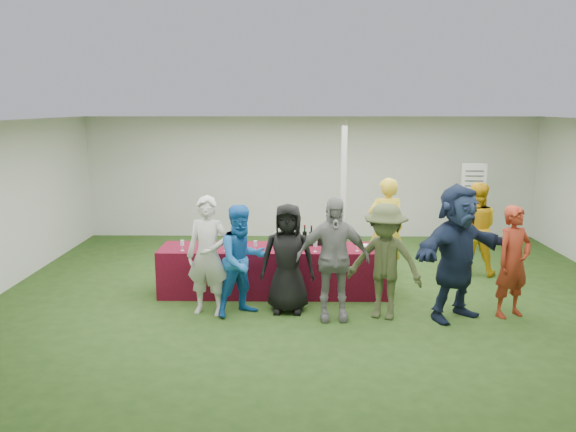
{
  "coord_description": "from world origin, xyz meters",
  "views": [
    {
      "loc": [
        -0.32,
        -8.5,
        2.92
      ],
      "look_at": [
        -0.45,
        0.01,
        1.25
      ],
      "focal_mm": 35.0,
      "sensor_mm": 36.0,
      "label": 1
    }
  ],
  "objects_px": {
    "customer_6": "(513,262)",
    "customer_0": "(208,256)",
    "customer_4": "(385,262)",
    "customer_5": "(457,252)",
    "customer_1": "(242,260)",
    "staff_back": "(475,229)",
    "customer_3": "(333,259)",
    "serving_table": "(275,270)",
    "wine_list_sign": "(473,188)",
    "dump_bucket": "(382,246)",
    "staff_pourer": "(386,228)",
    "customer_2": "(288,258)"
  },
  "relations": [
    {
      "from": "staff_back",
      "to": "customer_3",
      "type": "height_order",
      "value": "customer_3"
    },
    {
      "from": "serving_table",
      "to": "customer_2",
      "type": "distance_m",
      "value": 0.92
    },
    {
      "from": "dump_bucket",
      "to": "customer_1",
      "type": "xyz_separation_m",
      "value": [
        -2.06,
        -0.69,
        -0.05
      ]
    },
    {
      "from": "customer_4",
      "to": "customer_5",
      "type": "xyz_separation_m",
      "value": [
        0.98,
        -0.01,
        0.14
      ]
    },
    {
      "from": "staff_pourer",
      "to": "customer_4",
      "type": "distance_m",
      "value": 1.97
    },
    {
      "from": "serving_table",
      "to": "staff_pourer",
      "type": "relative_size",
      "value": 2.08
    },
    {
      "from": "serving_table",
      "to": "customer_3",
      "type": "bearing_deg",
      "value": -52.05
    },
    {
      "from": "customer_3",
      "to": "customer_4",
      "type": "bearing_deg",
      "value": 1.51
    },
    {
      "from": "customer_0",
      "to": "customer_1",
      "type": "distance_m",
      "value": 0.49
    },
    {
      "from": "serving_table",
      "to": "wine_list_sign",
      "type": "bearing_deg",
      "value": 34.74
    },
    {
      "from": "wine_list_sign",
      "to": "customer_5",
      "type": "bearing_deg",
      "value": -109.96
    },
    {
      "from": "customer_4",
      "to": "serving_table",
      "type": "bearing_deg",
      "value": 169.15
    },
    {
      "from": "staff_back",
      "to": "customer_1",
      "type": "distance_m",
      "value": 4.36
    },
    {
      "from": "dump_bucket",
      "to": "customer_3",
      "type": "relative_size",
      "value": 0.15
    },
    {
      "from": "customer_1",
      "to": "customer_5",
      "type": "bearing_deg",
      "value": -35.55
    },
    {
      "from": "customer_5",
      "to": "customer_0",
      "type": "bearing_deg",
      "value": 146.39
    },
    {
      "from": "customer_2",
      "to": "customer_4",
      "type": "relative_size",
      "value": 0.97
    },
    {
      "from": "customer_1",
      "to": "customer_3",
      "type": "bearing_deg",
      "value": -40.53
    },
    {
      "from": "customer_0",
      "to": "dump_bucket",
      "type": "bearing_deg",
      "value": 26.47
    },
    {
      "from": "customer_2",
      "to": "customer_4",
      "type": "bearing_deg",
      "value": -7.08
    },
    {
      "from": "dump_bucket",
      "to": "customer_5",
      "type": "bearing_deg",
      "value": -41.62
    },
    {
      "from": "customer_2",
      "to": "customer_6",
      "type": "bearing_deg",
      "value": -0.12
    },
    {
      "from": "staff_pourer",
      "to": "customer_5",
      "type": "distance_m",
      "value": 2.06
    },
    {
      "from": "wine_list_sign",
      "to": "customer_1",
      "type": "xyz_separation_m",
      "value": [
        -4.31,
        -3.61,
        -0.52
      ]
    },
    {
      "from": "customer_4",
      "to": "customer_5",
      "type": "relative_size",
      "value": 0.85
    },
    {
      "from": "customer_3",
      "to": "customer_5",
      "type": "height_order",
      "value": "customer_5"
    },
    {
      "from": "dump_bucket",
      "to": "wine_list_sign",
      "type": "relative_size",
      "value": 0.15
    },
    {
      "from": "staff_back",
      "to": "customer_4",
      "type": "bearing_deg",
      "value": 60.05
    },
    {
      "from": "serving_table",
      "to": "customer_6",
      "type": "distance_m",
      "value": 3.5
    },
    {
      "from": "wine_list_sign",
      "to": "customer_6",
      "type": "relative_size",
      "value": 1.14
    },
    {
      "from": "customer_4",
      "to": "customer_6",
      "type": "xyz_separation_m",
      "value": [
        1.8,
        0.09,
        -0.02
      ]
    },
    {
      "from": "wine_list_sign",
      "to": "customer_0",
      "type": "height_order",
      "value": "wine_list_sign"
    },
    {
      "from": "staff_back",
      "to": "customer_5",
      "type": "distance_m",
      "value": 2.31
    },
    {
      "from": "dump_bucket",
      "to": "customer_1",
      "type": "height_order",
      "value": "customer_1"
    },
    {
      "from": "staff_back",
      "to": "customer_3",
      "type": "distance_m",
      "value": 3.4
    },
    {
      "from": "serving_table",
      "to": "customer_2",
      "type": "relative_size",
      "value": 2.28
    },
    {
      "from": "wine_list_sign",
      "to": "staff_back",
      "type": "bearing_deg",
      "value": -105.34
    },
    {
      "from": "customer_4",
      "to": "customer_6",
      "type": "distance_m",
      "value": 1.8
    },
    {
      "from": "customer_4",
      "to": "customer_6",
      "type": "height_order",
      "value": "customer_4"
    },
    {
      "from": "customer_6",
      "to": "serving_table",
      "type": "bearing_deg",
      "value": 139.64
    },
    {
      "from": "customer_0",
      "to": "customer_1",
      "type": "height_order",
      "value": "customer_0"
    },
    {
      "from": "staff_back",
      "to": "staff_pourer",
      "type": "bearing_deg",
      "value": 17.98
    },
    {
      "from": "wine_list_sign",
      "to": "customer_6",
      "type": "height_order",
      "value": "wine_list_sign"
    },
    {
      "from": "dump_bucket",
      "to": "customer_4",
      "type": "distance_m",
      "value": 0.8
    },
    {
      "from": "customer_6",
      "to": "customer_0",
      "type": "bearing_deg",
      "value": 154.68
    },
    {
      "from": "customer_0",
      "to": "customer_4",
      "type": "height_order",
      "value": "customer_0"
    },
    {
      "from": "customer_0",
      "to": "customer_1",
      "type": "relative_size",
      "value": 1.07
    },
    {
      "from": "customer_6",
      "to": "customer_4",
      "type": "bearing_deg",
      "value": 157.85
    },
    {
      "from": "staff_pourer",
      "to": "customer_0",
      "type": "distance_m",
      "value": 3.33
    },
    {
      "from": "serving_table",
      "to": "staff_back",
      "type": "distance_m",
      "value": 3.64
    }
  ]
}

